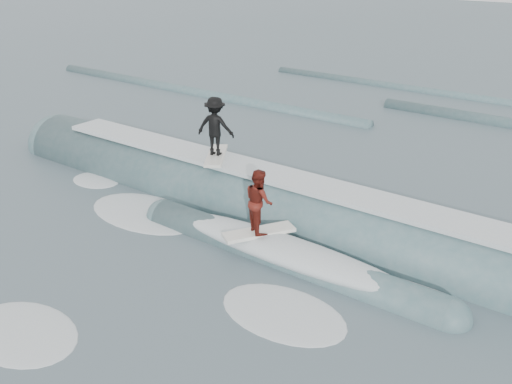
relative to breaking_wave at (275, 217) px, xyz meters
The scene contains 6 objects.
ground 3.67m from the breaking_wave, 92.74° to the right, with size 160.00×160.00×0.00m, color #40595E.
breaking_wave is the anchor object (origin of this frame).
surfer_black 3.45m from the breaking_wave, behind, with size 1.54×1.98×2.00m.
surfer_red 2.56m from the breaking_wave, 67.99° to the right, with size 1.52×1.99×1.88m.
whitewater 4.04m from the breaking_wave, 91.39° to the right, with size 14.05×8.12×0.10m.
far_swells 14.02m from the breaking_wave, 93.78° to the left, with size 42.99×8.65×0.80m.
Camera 1 is at (9.07, -9.52, 7.84)m, focal length 40.00 mm.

